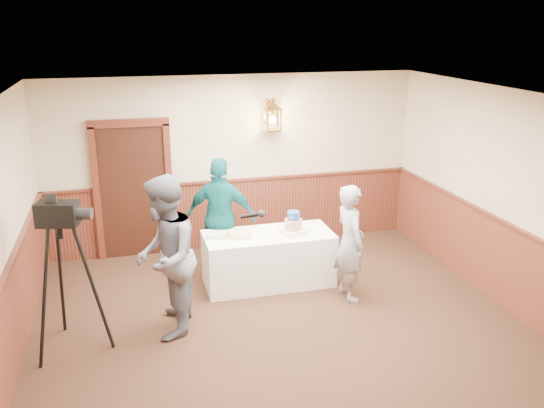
{
  "coord_description": "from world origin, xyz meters",
  "views": [
    {
      "loc": [
        -1.7,
        -5.38,
        3.61
      ],
      "look_at": [
        0.17,
        1.7,
        1.25
      ],
      "focal_mm": 38.0,
      "sensor_mm": 36.0,
      "label": 1
    }
  ],
  "objects": [
    {
      "name": "ground",
      "position": [
        0.0,
        0.0,
        0.0
      ],
      "size": [
        7.0,
        7.0,
        0.0
      ],
      "primitive_type": "plane",
      "color": "#321E13",
      "rests_on": "ground"
    },
    {
      "name": "room_shell",
      "position": [
        -0.05,
        0.45,
        1.52
      ],
      "size": [
        6.02,
        7.02,
        2.81
      ],
      "color": "#C8B296",
      "rests_on": "ground"
    },
    {
      "name": "display_table",
      "position": [
        0.17,
        1.9,
        0.38
      ],
      "size": [
        1.8,
        0.8,
        0.75
      ],
      "primitive_type": "cube",
      "color": "white",
      "rests_on": "ground"
    },
    {
      "name": "tiered_cake",
      "position": [
        0.51,
        1.83,
        0.88
      ],
      "size": [
        0.41,
        0.41,
        0.32
      ],
      "rotation": [
        0.0,
        0.0,
        0.41
      ],
      "color": "#FFE9C5",
      "rests_on": "display_table"
    },
    {
      "name": "sheet_cake_yellow",
      "position": [
        -0.24,
        1.88,
        0.78
      ],
      "size": [
        0.33,
        0.26,
        0.07
      ],
      "primitive_type": "cube",
      "rotation": [
        0.0,
        0.0,
        -0.05
      ],
      "color": "#D6D180",
      "rests_on": "display_table"
    },
    {
      "name": "sheet_cake_green",
      "position": [
        -0.55,
        1.95,
        0.78
      ],
      "size": [
        0.31,
        0.27,
        0.06
      ],
      "primitive_type": "cube",
      "rotation": [
        0.0,
        0.0,
        -0.24
      ],
      "color": "#A6ECA8",
      "rests_on": "display_table"
    },
    {
      "name": "interviewer",
      "position": [
        -1.33,
        0.9,
        0.97
      ],
      "size": [
        1.57,
        1.07,
        1.94
      ],
      "rotation": [
        0.0,
        0.0,
        -1.77
      ],
      "color": "slate",
      "rests_on": "ground"
    },
    {
      "name": "baker",
      "position": [
        1.1,
        1.19,
        0.79
      ],
      "size": [
        0.42,
        0.6,
        1.59
      ],
      "primitive_type": "imported",
      "rotation": [
        0.0,
        0.0,
        1.64
      ],
      "color": "#96979B",
      "rests_on": "ground"
    },
    {
      "name": "assistant_p",
      "position": [
        -0.41,
        2.4,
        0.88
      ],
      "size": [
        1.11,
        0.79,
        1.75
      ],
      "primitive_type": "imported",
      "rotation": [
        0.0,
        0.0,
        2.74
      ],
      "color": "#0E5A5B",
      "rests_on": "ground"
    },
    {
      "name": "tv_camera_rig",
      "position": [
        -2.43,
        0.81,
        0.79
      ],
      "size": [
        0.69,
        0.64,
        1.76
      ],
      "rotation": [
        0.0,
        0.0,
        -0.25
      ],
      "color": "black",
      "rests_on": "ground"
    }
  ]
}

